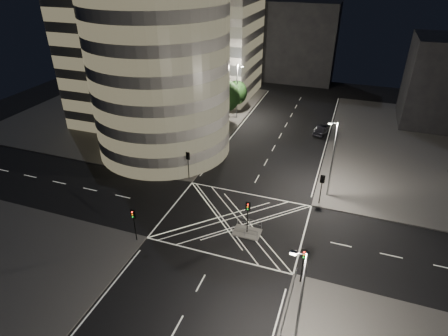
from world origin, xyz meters
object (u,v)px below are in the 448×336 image
at_px(traffic_signal_fr, 322,184).
at_px(traffic_signal_fl, 188,160).
at_px(traffic_signal_island, 248,211).
at_px(sedan, 321,130).
at_px(traffic_signal_nr, 303,260).
at_px(street_lamp_left_far, 237,90).
at_px(central_island, 247,232).
at_px(traffic_signal_nl, 134,219).
at_px(street_lamp_right_near, 300,302).
at_px(street_lamp_left_near, 198,127).
at_px(street_lamp_right_far, 332,158).

bearing_deg(traffic_signal_fr, traffic_signal_fl, 180.00).
relative_size(traffic_signal_island, sedan, 0.86).
xyz_separation_m(traffic_signal_nr, street_lamp_left_far, (-18.24, 36.80, 2.63)).
height_order(central_island, traffic_signal_fl, traffic_signal_fl).
bearing_deg(street_lamp_left_far, sedan, -6.75).
relative_size(central_island, sedan, 0.64).
relative_size(traffic_signal_nl, traffic_signal_island, 1.00).
bearing_deg(street_lamp_right_near, traffic_signal_island, 120.75).
bearing_deg(traffic_signal_nr, street_lamp_left_near, 134.13).
distance_m(traffic_signal_nl, street_lamp_left_far, 36.90).
bearing_deg(traffic_signal_fr, traffic_signal_nr, -90.00).
relative_size(traffic_signal_fl, traffic_signal_fr, 1.00).
bearing_deg(traffic_signal_fr, street_lamp_right_far, 73.89).
height_order(traffic_signal_island, street_lamp_left_far, street_lamp_left_far).
distance_m(central_island, street_lamp_left_near, 18.52).
height_order(traffic_signal_fl, traffic_signal_nr, same).
height_order(street_lamp_left_far, street_lamp_right_near, same).
relative_size(central_island, traffic_signal_fl, 0.75).
bearing_deg(street_lamp_right_near, street_lamp_left_far, 113.21).
relative_size(central_island, traffic_signal_island, 0.75).
relative_size(central_island, traffic_signal_fr, 0.75).
relative_size(traffic_signal_island, street_lamp_right_near, 0.40).
xyz_separation_m(street_lamp_left_far, street_lamp_right_near, (18.87, -44.00, 0.00)).
relative_size(street_lamp_right_far, sedan, 2.15).
relative_size(street_lamp_left_near, street_lamp_left_far, 1.00).
xyz_separation_m(traffic_signal_nr, sedan, (-2.37, 34.92, -2.15)).
distance_m(central_island, traffic_signal_island, 2.84).
xyz_separation_m(central_island, street_lamp_left_far, (-11.44, 31.50, 5.47)).
height_order(street_lamp_left_near, sedan, street_lamp_left_near).
relative_size(street_lamp_right_far, street_lamp_right_near, 1.00).
xyz_separation_m(central_island, traffic_signal_island, (0.00, 0.00, 2.84)).
bearing_deg(street_lamp_left_near, central_island, -49.73).
bearing_deg(street_lamp_left_far, traffic_signal_fl, -88.43).
xyz_separation_m(traffic_signal_nl, street_lamp_right_near, (18.24, -7.20, 2.63)).
bearing_deg(central_island, street_lamp_right_far, 54.70).
height_order(street_lamp_right_near, sedan, street_lamp_right_near).
xyz_separation_m(traffic_signal_fr, traffic_signal_island, (-6.80, -8.30, 0.00)).
height_order(traffic_signal_nl, traffic_signal_nr, same).
xyz_separation_m(street_lamp_left_near, street_lamp_left_far, (0.00, 18.00, 0.00)).
bearing_deg(traffic_signal_nr, street_lamp_right_far, 87.70).
height_order(central_island, sedan, sedan).
bearing_deg(traffic_signal_fl, traffic_signal_island, -37.54).
bearing_deg(traffic_signal_nl, street_lamp_right_far, 40.91).
bearing_deg(street_lamp_left_near, sedan, 45.46).
relative_size(traffic_signal_fl, traffic_signal_nr, 1.00).
bearing_deg(central_island, street_lamp_left_near, 130.27).
height_order(traffic_signal_nl, street_lamp_left_near, street_lamp_left_near).
relative_size(traffic_signal_fr, street_lamp_right_far, 0.40).
height_order(central_island, traffic_signal_island, traffic_signal_island).
xyz_separation_m(traffic_signal_fl, sedan, (15.23, 21.32, -2.15)).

